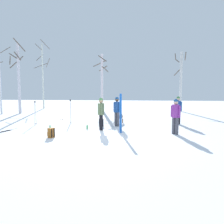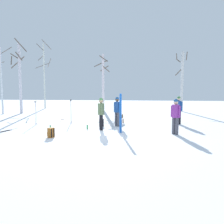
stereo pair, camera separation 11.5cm
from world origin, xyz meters
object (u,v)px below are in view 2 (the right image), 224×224
object	(u,v)px
water_bottle_0	(87,127)
birch_tree_4	(182,80)
dog	(121,117)
ski_poles_1	(36,112)
birch_tree_3	(103,81)
person_3	(176,114)
person_0	(117,110)
ski_pair_planted_0	(121,113)
backpack_0	(51,133)
backpack_1	(101,123)
person_1	(178,108)
birch_tree_2	(44,74)
ski_pair_lying_0	(62,120)
birch_tree_1	(20,76)
water_bottle_1	(50,127)
ski_poles_0	(71,111)
birch_tree_0	(1,80)
person_2	(101,112)

from	to	relation	value
water_bottle_0	birch_tree_4	xyz separation A→B (m)	(6.96, 10.16, 2.84)
dog	ski_poles_1	size ratio (longest dim) A/B	0.61
birch_tree_3	person_3	bearing A→B (deg)	-66.15
person_0	ski_pair_planted_0	xyz separation A→B (m)	(0.32, -1.98, -0.01)
dog	ski_poles_1	distance (m)	5.22
dog	backpack_0	size ratio (longest dim) A/B	2.01
ski_pair_planted_0	water_bottle_0	bearing A→B (deg)	153.70
dog	birch_tree_4	xyz separation A→B (m)	(5.24, 8.04, 2.56)
backpack_1	water_bottle_0	size ratio (longest dim) A/B	1.82
person_1	water_bottle_0	bearing A→B (deg)	-157.37
water_bottle_0	person_3	bearing A→B (deg)	-12.75
person_3	birch_tree_2	size ratio (longest dim) A/B	0.24
person_0	backpack_0	bearing A→B (deg)	-129.40
ski_pair_lying_0	birch_tree_1	world-z (taller)	birch_tree_1
person_3	dog	distance (m)	4.25
dog	water_bottle_1	bearing A→B (deg)	-148.99
backpack_1	birch_tree_4	distance (m)	11.49
person_0	birch_tree_2	world-z (taller)	birch_tree_2
dog	person_0	bearing A→B (deg)	-98.74
ski_poles_0	birch_tree_3	world-z (taller)	birch_tree_3
person_3	water_bottle_0	size ratio (longest dim) A/B	7.09
ski_poles_1	backpack_1	bearing A→B (deg)	-2.36
person_3	water_bottle_1	xyz separation A→B (m)	(-6.56, 0.88, -0.88)
backpack_0	ski_pair_planted_0	bearing A→B (deg)	24.05
birch_tree_0	birch_tree_3	world-z (taller)	birch_tree_0
ski_poles_1	ski_pair_planted_0	bearing A→B (deg)	-21.21
person_3	birch_tree_1	world-z (taller)	birch_tree_1
person_2	birch_tree_0	bearing A→B (deg)	145.10
ski_pair_planted_0	ski_pair_lying_0	size ratio (longest dim) A/B	1.08
person_1	ski_poles_0	distance (m)	6.69
person_2	birch_tree_4	distance (m)	12.24
ski_pair_lying_0	dog	bearing A→B (deg)	-16.27
person_0	backpack_1	bearing A→B (deg)	-173.70
birch_tree_3	birch_tree_4	xyz separation A→B (m)	(7.50, -0.28, 0.06)
person_2	birch_tree_4	bearing A→B (deg)	59.33
backpack_1	water_bottle_0	bearing A→B (deg)	-124.10
birch_tree_3	person_1	bearing A→B (deg)	-54.94
person_1	birch_tree_3	world-z (taller)	birch_tree_3
person_0	birch_tree_2	bearing A→B (deg)	128.60
dog	ski_poles_0	world-z (taller)	ski_poles_0
person_0	birch_tree_4	bearing A→B (deg)	59.29
person_0	birch_tree_0	size ratio (longest dim) A/B	0.30
birch_tree_1	birch_tree_4	world-z (taller)	birch_tree_1
water_bottle_1	birch_tree_2	bearing A→B (deg)	112.77
birch_tree_4	birch_tree_2	bearing A→B (deg)	173.07
ski_pair_lying_0	ski_poles_0	world-z (taller)	ski_poles_0
water_bottle_1	birch_tree_0	distance (m)	9.65
person_3	birch_tree_4	world-z (taller)	birch_tree_4
birch_tree_0	person_2	bearing A→B (deg)	-34.90
person_2	birch_tree_3	bearing A→B (deg)	97.16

